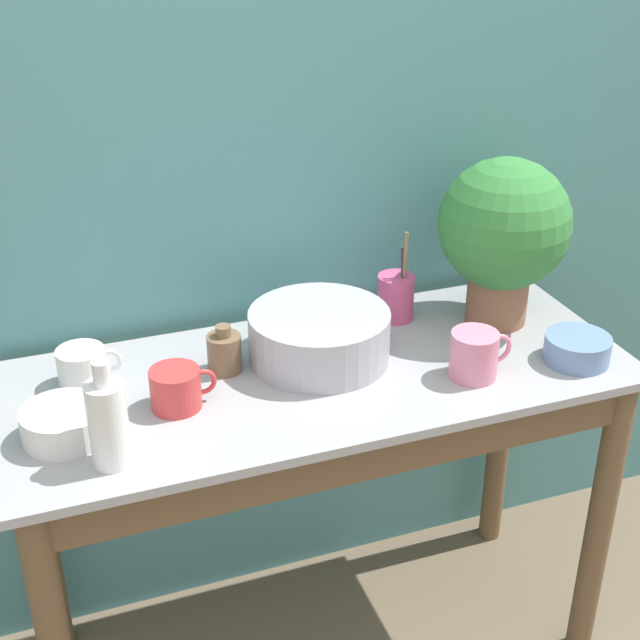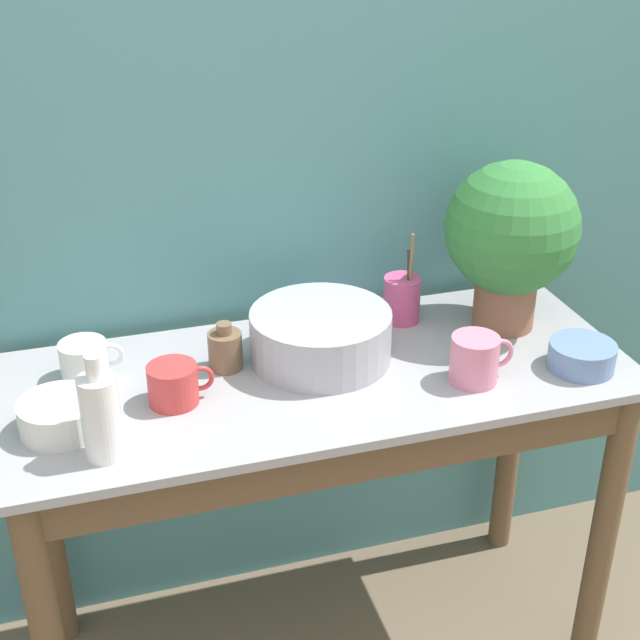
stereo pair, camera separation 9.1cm
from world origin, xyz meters
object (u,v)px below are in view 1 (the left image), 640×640
at_px(bowl_small_enamel_white, 63,424).
at_px(mug_white, 83,367).
at_px(mug_pink, 475,355).
at_px(mug_red, 176,389).
at_px(utensil_cup, 396,297).
at_px(potted_plant, 504,230).
at_px(bowl_wash_large, 319,336).
at_px(bottle_short, 224,352).
at_px(bottle_tall, 108,422).
at_px(bowl_small_blue, 577,349).

bearing_deg(bowl_small_enamel_white, mug_white, 72.39).
bearing_deg(mug_pink, mug_white, 162.41).
distance_m(mug_white, bowl_small_enamel_white, 0.19).
bearing_deg(mug_red, utensil_cup, 19.84).
relative_size(potted_plant, bowl_wash_large, 1.28).
xyz_separation_m(bottle_short, mug_white, (-0.28, 0.04, -0.00)).
xyz_separation_m(potted_plant, mug_pink, (-0.17, -0.21, -0.17)).
bearing_deg(bottle_tall, bottle_short, 42.35).
xyz_separation_m(mug_pink, bowl_small_blue, (0.24, -0.02, -0.02)).
bearing_deg(bottle_short, bowl_wash_large, -6.14).
height_order(mug_pink, bowl_small_enamel_white, mug_pink).
bearing_deg(bowl_wash_large, mug_pink, -32.67).
relative_size(mug_red, bowl_small_blue, 0.95).
height_order(bottle_short, bowl_small_enamel_white, bottle_short).
xyz_separation_m(mug_red, bowl_small_blue, (0.83, -0.11, -0.01)).
height_order(bottle_tall, mug_red, bottle_tall).
relative_size(bottle_short, bowl_small_blue, 0.75).
bearing_deg(bowl_small_blue, potted_plant, 106.63).
height_order(mug_red, utensil_cup, utensil_cup).
relative_size(bottle_tall, mug_white, 1.60).
distance_m(bowl_wash_large, bowl_small_enamel_white, 0.55).
distance_m(bowl_wash_large, mug_red, 0.33).
relative_size(mug_white, mug_red, 0.98).
distance_m(potted_plant, bottle_short, 0.67).
bearing_deg(bottle_short, mug_white, 171.41).
bearing_deg(potted_plant, bowl_small_enamel_white, -171.61).
bearing_deg(utensil_cup, bowl_wash_large, -152.86).
relative_size(bowl_wash_large, utensil_cup, 1.37).
xyz_separation_m(potted_plant, bowl_small_blue, (0.07, -0.22, -0.19)).
bearing_deg(bottle_short, mug_pink, -22.56).
distance_m(bowl_wash_large, mug_pink, 0.33).
distance_m(bowl_wash_large, bowl_small_blue, 0.55).
relative_size(mug_pink, bowl_small_enamel_white, 0.89).
xyz_separation_m(bowl_wash_large, bowl_small_enamel_white, (-0.54, -0.12, -0.02)).
relative_size(bowl_wash_large, bowl_small_blue, 2.15).
relative_size(bottle_short, mug_red, 0.79).
xyz_separation_m(mug_white, mug_red, (0.16, -0.15, 0.00)).
bearing_deg(mug_white, mug_pink, -17.59).
bearing_deg(bowl_small_blue, mug_white, 165.38).
relative_size(bottle_tall, mug_red, 1.57).
distance_m(bowl_small_blue, utensil_cup, 0.42).
bearing_deg(mug_white, potted_plant, -2.16).
bearing_deg(potted_plant, mug_white, 177.84).
bearing_deg(bowl_small_enamel_white, bottle_short, 22.04).
bearing_deg(bowl_wash_large, utensil_cup, 27.14).
xyz_separation_m(bowl_wash_large, bottle_tall, (-0.47, -0.22, 0.03)).
relative_size(bowl_small_blue, utensil_cup, 0.64).
xyz_separation_m(mug_white, bowl_small_enamel_white, (-0.06, -0.18, -0.01)).
height_order(mug_red, bowl_small_blue, mug_red).
bearing_deg(mug_pink, potted_plant, 50.52).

